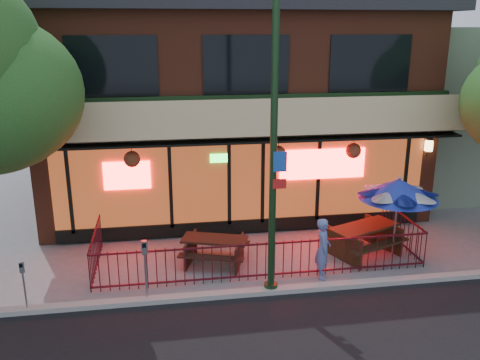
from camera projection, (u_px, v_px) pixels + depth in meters
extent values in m
plane|color=gray|center=(267.00, 283.00, 12.40)|extent=(80.00, 80.00, 0.00)
cube|color=#999993|center=(272.00, 291.00, 11.91)|extent=(80.00, 0.25, 0.12)
cube|color=brown|center=(227.00, 107.00, 18.28)|extent=(12.00, 8.00, 6.50)
cube|color=#59230F|center=(246.00, 181.00, 14.94)|extent=(11.00, 0.06, 2.60)
cube|color=#FF0C0C|center=(322.00, 164.00, 15.08)|extent=(2.60, 0.04, 0.90)
cube|color=#FF0C0C|center=(127.00, 176.00, 14.25)|extent=(1.30, 0.04, 0.80)
cube|color=#CABA7F|center=(249.00, 120.00, 13.94)|extent=(12.20, 1.33, 1.26)
cube|color=black|center=(112.00, 66.00, 13.43)|extent=(2.40, 0.06, 1.60)
cube|color=black|center=(246.00, 65.00, 13.97)|extent=(2.40, 0.06, 1.60)
cube|color=black|center=(370.00, 63.00, 14.51)|extent=(2.40, 0.06, 1.60)
cube|color=black|center=(246.00, 226.00, 15.31)|extent=(11.00, 0.12, 0.40)
cube|color=#FFC672|center=(429.00, 146.00, 15.37)|extent=(0.18, 0.18, 0.32)
cube|color=slate|center=(450.00, 106.00, 20.17)|extent=(6.00, 7.00, 6.00)
cube|color=#450E19|center=(266.00, 244.00, 12.32)|extent=(8.40, 0.04, 0.04)
cube|color=#450E19|center=(266.00, 275.00, 12.56)|extent=(8.40, 0.04, 0.04)
cube|color=#450E19|center=(94.00, 234.00, 12.92)|extent=(0.04, 2.60, 0.04)
cube|color=#450E19|center=(404.00, 215.00, 14.18)|extent=(0.04, 2.60, 0.04)
cylinder|color=#450E19|center=(266.00, 261.00, 12.45)|extent=(0.02, 0.02, 1.00)
cylinder|color=#163118|center=(274.00, 147.00, 11.02)|extent=(0.16, 0.16, 7.00)
cylinder|color=#163118|center=(271.00, 287.00, 12.00)|extent=(0.32, 0.32, 0.20)
cube|color=#194CB2|center=(280.00, 162.00, 10.98)|extent=(0.30, 0.02, 0.45)
cube|color=red|center=(280.00, 184.00, 11.12)|extent=(0.30, 0.02, 0.22)
cube|color=black|center=(191.00, 250.00, 13.43)|extent=(0.43, 1.18, 0.69)
cube|color=black|center=(239.00, 253.00, 13.23)|extent=(0.43, 1.18, 0.69)
cube|color=black|center=(215.00, 239.00, 13.23)|extent=(1.82, 1.19, 0.06)
cube|color=black|center=(211.00, 257.00, 12.82)|extent=(1.68, 0.77, 0.05)
cube|color=black|center=(219.00, 241.00, 13.80)|extent=(1.68, 0.77, 0.05)
cube|color=#342412|center=(343.00, 246.00, 13.51)|extent=(0.61, 1.31, 0.80)
cube|color=#342412|center=(383.00, 235.00, 14.27)|extent=(0.61, 1.31, 0.80)
cube|color=#342412|center=(364.00, 227.00, 13.78)|extent=(2.10, 1.50, 0.06)
cube|color=#342412|center=(380.00, 245.00, 13.39)|extent=(1.90, 1.03, 0.05)
cube|color=#342412|center=(348.00, 231.00, 14.35)|extent=(1.90, 1.03, 0.05)
cylinder|color=gray|center=(395.00, 222.00, 13.37)|extent=(0.05, 0.05, 2.14)
cone|color=#1C2D9E|center=(398.00, 189.00, 13.11)|extent=(2.04, 2.04, 0.53)
sphere|color=gray|center=(399.00, 178.00, 13.03)|extent=(0.10, 0.10, 0.10)
imported|color=#576EAF|center=(323.00, 248.00, 12.49)|extent=(0.49, 0.64, 1.55)
cylinder|color=gray|center=(146.00, 277.00, 11.42)|extent=(0.05, 0.05, 1.20)
cube|color=gray|center=(144.00, 247.00, 11.21)|extent=(0.15, 0.14, 0.30)
cube|color=black|center=(144.00, 246.00, 11.14)|extent=(0.09, 0.03, 0.11)
cylinder|color=#9FA2A7|center=(25.00, 292.00, 10.99)|extent=(0.04, 0.04, 0.98)
cube|color=#9FA2A7|center=(22.00, 267.00, 10.82)|extent=(0.13, 0.11, 0.25)
cube|color=black|center=(21.00, 266.00, 10.76)|extent=(0.07, 0.02, 0.09)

